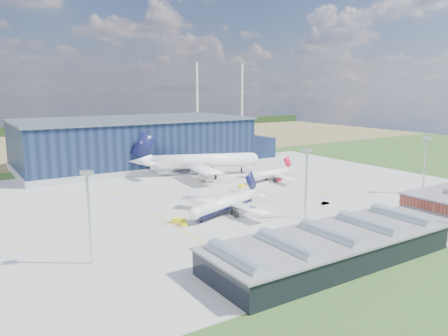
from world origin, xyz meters
TOP-DOWN VIEW (x-y plane):
  - ground at (0.00, 0.00)m, footprint 600.00×600.00m
  - apron at (0.00, 10.00)m, footprint 220.00×160.00m
  - farmland at (0.00, 220.00)m, footprint 600.00×220.00m
  - treeline at (0.00, 300.00)m, footprint 600.00×8.00m
  - hangar at (2.81, 94.80)m, footprint 145.00×62.00m
  - glass_concourse at (-6.45, -60.00)m, footprint 78.00×23.00m
  - light_mast_west at (-60.00, -30.00)m, footprint 2.60×2.60m
  - light_mast_center at (10.00, -30.00)m, footprint 2.60×2.60m
  - light_mast_east at (75.00, -30.00)m, footprint 2.60×2.60m
  - airliner_navy at (-10.40, -12.37)m, footprint 47.69×47.20m
  - airliner_red at (36.22, 22.00)m, footprint 36.64×36.10m
  - airliner_widebody at (18.20, 51.87)m, footprint 83.07×82.30m
  - gse_tug_a at (-27.41, -12.34)m, footprint 3.57×4.31m
  - gse_tug_b at (-27.61, -16.03)m, footprint 1.94×2.75m
  - gse_cart_a at (10.98, 38.46)m, footprint 2.40×3.04m
  - gse_tug_c at (18.48, 18.25)m, footprint 2.09×3.20m
  - gse_cart_b at (-23.02, 18.08)m, footprint 3.28×2.76m
  - car_b at (28.06, -21.61)m, footprint 3.45×1.37m

SIDE VIEW (x-z plane):
  - ground at x=0.00m, z-range 0.00..0.00m
  - farmland at x=0.00m, z-range -0.01..0.01m
  - apron at x=0.00m, z-range -0.01..0.07m
  - car_b at x=28.06m, z-range 0.00..1.12m
  - gse_tug_b at x=-27.61m, z-range 0.00..1.14m
  - gse_cart_a at x=10.98m, z-range 0.00..1.16m
  - gse_cart_b at x=-23.02m, z-range 0.00..1.21m
  - gse_tug_c at x=18.48m, z-range 0.00..1.36m
  - gse_tug_a at x=-27.41m, z-range 0.00..1.55m
  - glass_concourse at x=-6.45m, z-range -0.61..7.99m
  - treeline at x=0.00m, z-range 0.00..8.00m
  - airliner_red at x=36.22m, z-range 0.00..10.24m
  - airliner_navy at x=-10.40m, z-range 0.00..12.22m
  - airliner_widebody at x=18.20m, z-range 0.00..20.95m
  - hangar at x=2.81m, z-range -1.43..24.67m
  - light_mast_west at x=-60.00m, z-range 3.93..26.93m
  - light_mast_center at x=10.00m, z-range 3.93..26.93m
  - light_mast_east at x=75.00m, z-range 3.93..26.93m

